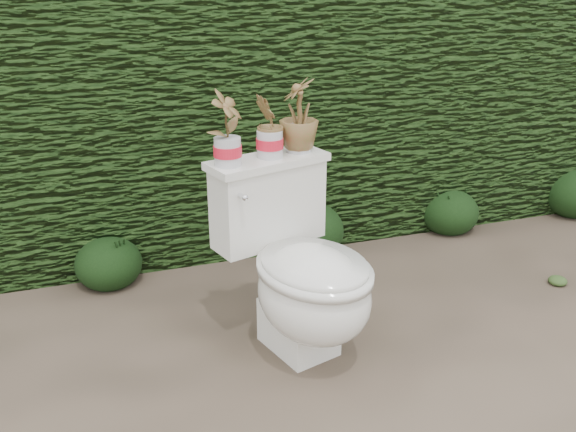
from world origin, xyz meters
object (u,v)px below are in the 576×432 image
object	(u,v)px
toilet	(302,273)
potted_plant_center	(270,128)
potted_plant_left	(227,130)
potted_plant_right	(299,117)

from	to	relation	value
toilet	potted_plant_center	world-z (taller)	potted_plant_center
potted_plant_left	potted_plant_right	xyz separation A→B (m)	(0.32, 0.09, 0.01)
potted_plant_left	potted_plant_right	world-z (taller)	potted_plant_right
toilet	potted_plant_center	size ratio (longest dim) A/B	3.19
toilet	potted_plant_left	distance (m)	0.64
potted_plant_right	toilet	bearing A→B (deg)	-2.86
potted_plant_center	potted_plant_right	bearing A→B (deg)	130.10
potted_plant_center	potted_plant_left	bearing A→B (deg)	-49.90
potted_plant_center	potted_plant_right	size ratio (longest dim) A/B	0.84
potted_plant_left	potted_plant_right	size ratio (longest dim) A/B	0.96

